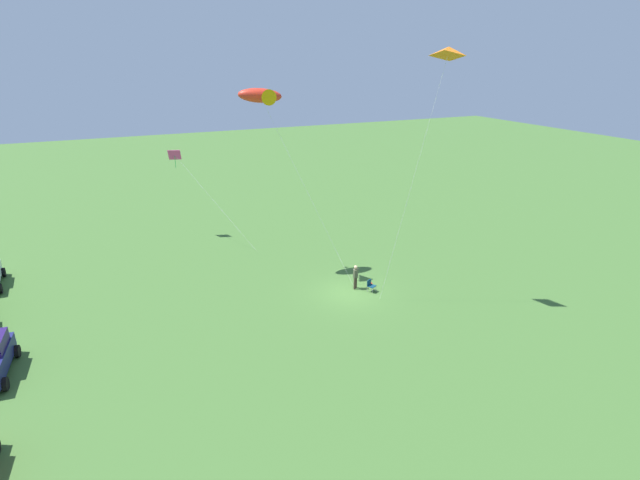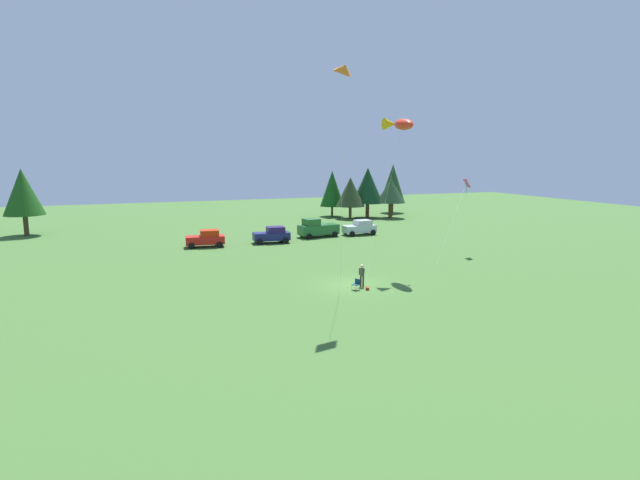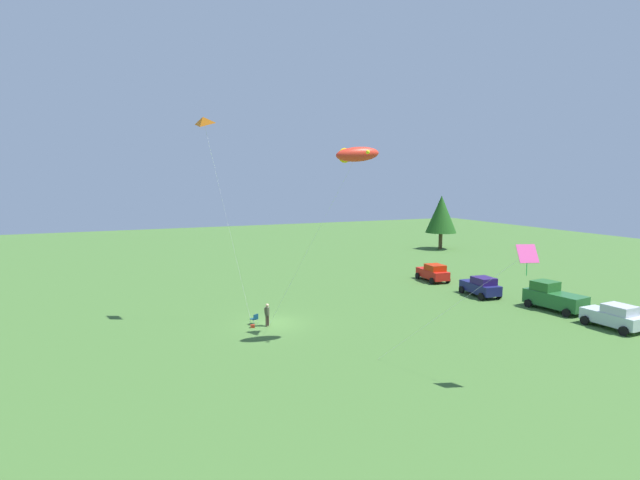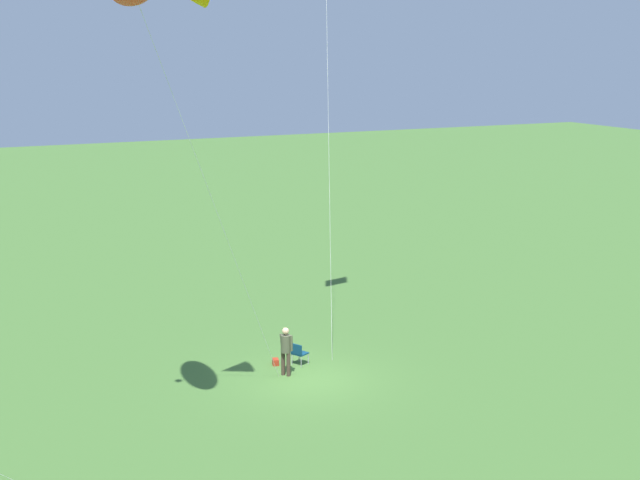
% 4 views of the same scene
% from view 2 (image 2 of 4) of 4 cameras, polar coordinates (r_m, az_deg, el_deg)
% --- Properties ---
extents(ground_plane, '(160.00, 160.00, 0.00)m').
position_cam_2_polar(ground_plane, '(39.50, 3.72, -5.14)').
color(ground_plane, '#40692D').
extents(person_kite_flyer, '(0.47, 0.52, 1.74)m').
position_cam_2_polar(person_kite_flyer, '(38.87, 4.82, -3.84)').
color(person_kite_flyer, '#413328').
rests_on(person_kite_flyer, ground).
extents(folding_chair, '(0.65, 0.65, 0.82)m').
position_cam_2_polar(folding_chair, '(38.01, 4.20, -4.97)').
color(folding_chair, '#0C344E').
rests_on(folding_chair, ground).
extents(backpack_on_grass, '(0.30, 0.37, 0.22)m').
position_cam_2_polar(backpack_on_grass, '(38.08, 5.45, -5.55)').
color(backpack_on_grass, '#A02C18').
rests_on(backpack_on_grass, ground).
extents(car_red_sedan, '(4.35, 2.53, 1.89)m').
position_cam_2_polar(car_red_sedan, '(57.01, -12.89, 0.17)').
color(car_red_sedan, red).
rests_on(car_red_sedan, ground).
extents(car_navy_hatch, '(4.33, 2.48, 1.89)m').
position_cam_2_polar(car_navy_hatch, '(58.43, -5.46, 0.60)').
color(car_navy_hatch, navy).
rests_on(car_navy_hatch, ground).
extents(truck_green_flatbed, '(5.20, 2.88, 2.34)m').
position_cam_2_polar(truck_green_flatbed, '(62.40, -0.32, 1.35)').
color(truck_green_flatbed, '#23612D').
rests_on(truck_green_flatbed, ground).
extents(car_silver_compact, '(4.27, 2.36, 1.89)m').
position_cam_2_polar(car_silver_compact, '(64.37, 4.60, 1.44)').
color(car_silver_compact, '#B3C1C4').
rests_on(car_silver_compact, ground).
extents(treeline_distant, '(60.94, 11.10, 8.63)m').
position_cam_2_polar(treeline_distant, '(79.38, -0.83, 5.94)').
color(treeline_distant, '#4B3924').
rests_on(treeline_distant, ground).
extents(kite_large_fish, '(6.64, 6.10, 13.30)m').
position_cam_2_polar(kite_large_fish, '(44.46, 9.15, 12.92)').
color(kite_large_fish, red).
rests_on(kite_large_fish, ground).
extents(kite_delta_orange, '(2.04, 4.03, 15.90)m').
position_cam_2_polar(kite_delta_orange, '(33.46, 2.94, 18.87)').
color(kite_delta_orange, orange).
rests_on(kite_delta_orange, ground).
extents(kite_diamond_rainbow, '(7.17, 5.49, 7.72)m').
position_cam_2_polar(kite_diamond_rainbow, '(53.95, 16.35, 6.06)').
color(kite_diamond_rainbow, '#DF4291').
rests_on(kite_diamond_rainbow, ground).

